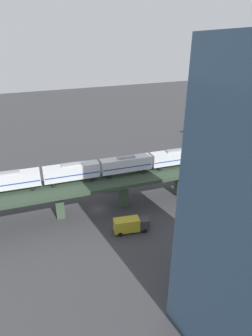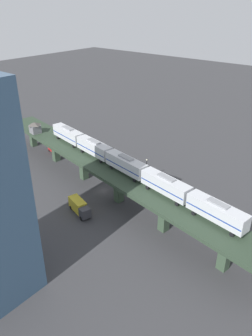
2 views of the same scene
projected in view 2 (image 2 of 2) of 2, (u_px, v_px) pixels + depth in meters
The scene contains 9 objects.
ground_plane at pixel (103, 190), 85.11m from camera, with size 400.00×400.00×0.00m, color #38383A.
elevated_viaduct at pixel (102, 168), 82.22m from camera, with size 23.55×92.12×7.58m.
subway_train at pixel (126, 164), 76.16m from camera, with size 13.12×62.00×4.45m.
signal_hut at pixel (35, 127), 99.88m from camera, with size 3.71×3.71×3.40m.
street_car_red at pixel (53, 149), 105.93m from camera, with size 2.68×4.68×1.89m.
street_car_blue at pixel (142, 185), 85.58m from camera, with size 2.77×4.70×1.89m.
street_car_black at pixel (175, 198), 80.22m from camera, with size 2.47×4.63×1.89m.
delivery_truck at pixel (79, 207), 75.36m from camera, with size 4.19×7.54×3.20m.
street_lamp at pixel (146, 169), 87.05m from camera, with size 0.44×0.44×6.94m.
Camera 2 is at (52.28, 51.06, 44.42)m, focal length 35.00 mm.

